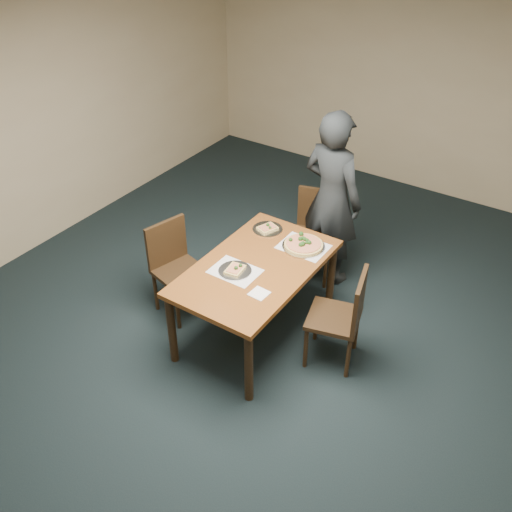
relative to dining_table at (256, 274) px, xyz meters
The scene contains 13 objects.
ground 0.85m from the dining_table, 70.61° to the right, with size 8.00×8.00×0.00m, color black.
room_shell 1.20m from the dining_table, 70.61° to the right, with size 8.00×8.00×8.00m.
dining_table is the anchor object (origin of this frame).
chair_far 1.13m from the dining_table, 91.51° to the left, with size 0.52×0.52×0.91m.
chair_left 0.84m from the dining_table, behind, with size 0.51×0.51×0.91m.
chair_right 0.81m from the dining_table, ahead, with size 0.51×0.51×0.91m.
diner 1.17m from the dining_table, 84.27° to the left, with size 0.65×0.43×1.78m, color black.
placemat_main 0.52m from the dining_table, 67.35° to the left, with size 0.42×0.32×0.00m, color white.
placemat_near 0.21m from the dining_table, 121.83° to the right, with size 0.40×0.30×0.00m, color white.
pizza_pan 0.52m from the dining_table, 67.61° to the left, with size 0.38×0.38×0.07m.
slice_plate_near 0.22m from the dining_table, 121.75° to the right, with size 0.28×0.28×0.06m.
slice_plate_far 0.58m from the dining_table, 112.78° to the left, with size 0.28×0.28×0.06m.
napkin 0.39m from the dining_table, 52.62° to the right, with size 0.14×0.14×0.01m, color white.
Camera 1 is at (1.97, -2.74, 3.61)m, focal length 40.00 mm.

